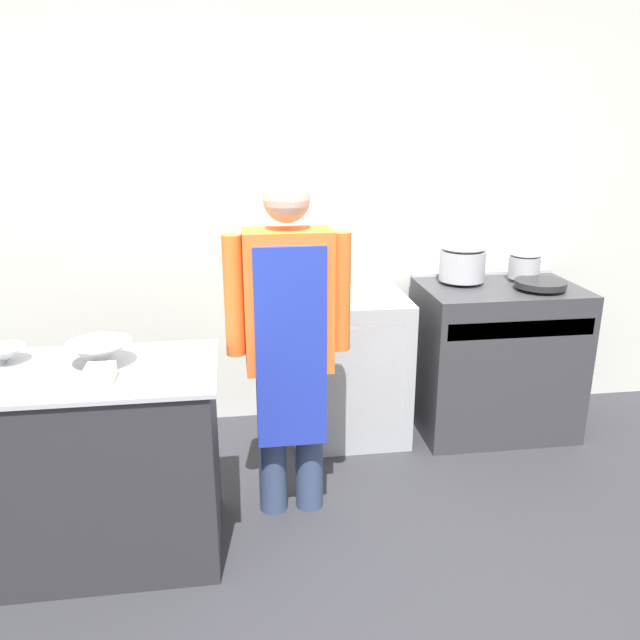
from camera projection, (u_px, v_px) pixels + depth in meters
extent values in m
plane|color=#2D2D33|center=(332.00, 611.00, 2.53)|extent=(14.00, 14.00, 0.00)
cube|color=silver|center=(286.00, 213.00, 3.84)|extent=(8.00, 0.05, 2.70)
cube|color=#2D2D33|center=(72.00, 468.00, 2.74)|extent=(1.26, 0.61, 0.87)
cube|color=#B2B5BC|center=(59.00, 374.00, 2.60)|extent=(1.31, 0.64, 0.02)
cube|color=#38383D|center=(495.00, 359.00, 3.91)|extent=(0.95, 0.64, 0.94)
cube|color=#B2B5BC|center=(521.00, 329.00, 3.53)|extent=(0.87, 0.03, 0.10)
cube|color=#B2B5BC|center=(482.00, 273.00, 4.05)|extent=(0.95, 0.03, 0.02)
cube|color=#A8ADB2|center=(347.00, 366.00, 3.84)|extent=(0.70, 0.59, 0.90)
cube|color=silver|center=(356.00, 378.00, 3.56)|extent=(0.59, 0.02, 0.63)
cylinder|color=#38476B|center=(272.00, 440.00, 3.08)|extent=(0.14, 0.14, 0.77)
cylinder|color=#38476B|center=(309.00, 438.00, 3.11)|extent=(0.14, 0.14, 0.77)
cube|color=orange|center=(288.00, 301.00, 2.88)|extent=(0.41, 0.22, 0.66)
cube|color=#2338B2|center=(291.00, 351.00, 2.82)|extent=(0.32, 0.02, 0.96)
cylinder|color=orange|center=(234.00, 296.00, 2.83)|extent=(0.09, 0.09, 0.56)
cylinder|color=orange|center=(341.00, 292.00, 2.90)|extent=(0.09, 0.09, 0.56)
sphere|color=beige|center=(286.00, 199.00, 2.74)|extent=(0.21, 0.21, 0.21)
cone|color=#B2B5BC|center=(100.00, 353.00, 2.66)|extent=(0.27, 0.27, 0.10)
cone|color=#B2B5BC|center=(5.00, 355.00, 2.69)|extent=(0.18, 0.18, 0.07)
cube|color=silver|center=(100.00, 374.00, 2.50)|extent=(0.11, 0.11, 0.06)
cylinder|color=#B2B5BC|center=(462.00, 265.00, 3.81)|extent=(0.28, 0.28, 0.18)
ellipsoid|color=#B2B5BC|center=(463.00, 248.00, 3.77)|extent=(0.27, 0.27, 0.05)
cylinder|color=#262628|center=(540.00, 284.00, 3.67)|extent=(0.30, 0.30, 0.04)
cylinder|color=#B2B5BC|center=(524.00, 267.00, 3.87)|extent=(0.19, 0.19, 0.14)
ellipsoid|color=#B2B5BC|center=(526.00, 254.00, 3.85)|extent=(0.19, 0.19, 0.03)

